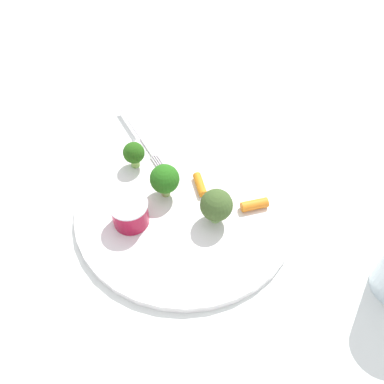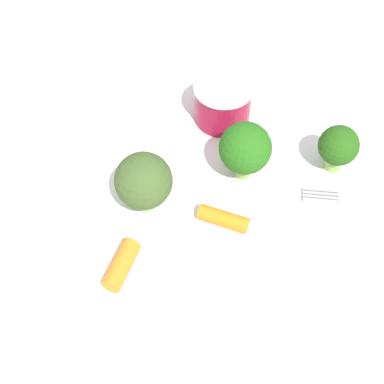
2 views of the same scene
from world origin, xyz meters
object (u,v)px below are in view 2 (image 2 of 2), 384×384
sauce_cup (223,102)px  broccoli_floret_1 (244,147)px  carrot_stick_0 (229,217)px  carrot_stick_1 (122,265)px  plate (204,191)px  broccoli_floret_0 (144,183)px  broccoli_floret_2 (338,147)px

sauce_cup → broccoli_floret_1: (-0.06, 0.01, 0.01)m
sauce_cup → carrot_stick_0: size_ratio=1.31×
carrot_stick_1 → plate: bearing=-60.8°
plate → carrot_stick_1: (-0.05, 0.08, 0.01)m
sauce_cup → carrot_stick_1: size_ratio=1.35×
plate → sauce_cup: size_ratio=6.10×
sauce_cup → carrot_stick_0: bearing=158.5°
carrot_stick_1 → broccoli_floret_1: bearing=-67.6°
broccoli_floret_0 → broccoli_floret_1: (0.00, -0.08, 0.00)m
carrot_stick_0 → carrot_stick_1: carrot_stick_1 is taller
broccoli_floret_1 → carrot_stick_1: broccoli_floret_1 is taller
sauce_cup → broccoli_floret_0: broccoli_floret_0 is taller
plate → carrot_stick_1: carrot_stick_1 is taller
sauce_cup → broccoli_floret_1: bearing=170.3°
sauce_cup → carrot_stick_1: (-0.11, 0.13, -0.01)m
broccoli_floret_0 → broccoli_floret_2: bearing=-97.3°
plate → broccoli_floret_2: (-0.02, -0.11, 0.03)m
broccoli_floret_0 → carrot_stick_0: size_ratio=1.38×
plate → broccoli_floret_0: broccoli_floret_0 is taller
plate → broccoli_floret_1: 0.05m
sauce_cup → broccoli_floret_0: 0.12m
sauce_cup → broccoli_floret_2: size_ratio=1.18×
broccoli_floret_2 → carrot_stick_1: 0.19m
sauce_cup → carrot_stick_1: bearing=130.9°
plate → carrot_stick_1: 0.10m
broccoli_floret_1 → carrot_stick_0: 0.06m
plate → carrot_stick_0: bearing=-172.9°
sauce_cup → carrot_stick_0: 0.11m
broccoli_floret_0 → broccoli_floret_1: size_ratio=1.01×
carrot_stick_0 → plate: bearing=7.1°
carrot_stick_0 → broccoli_floret_1: bearing=-36.9°
broccoli_floret_1 → carrot_stick_1: 0.13m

